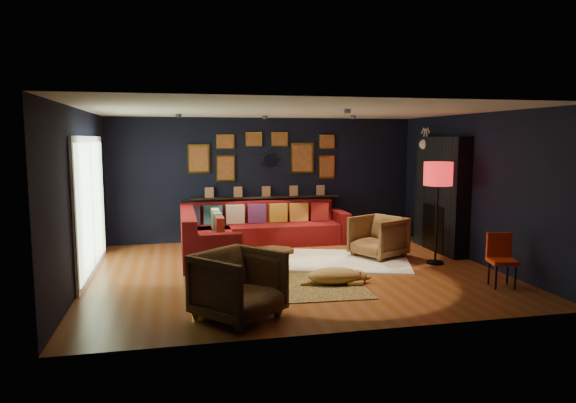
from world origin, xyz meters
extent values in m
plane|color=brown|center=(0.00, 0.00, 0.00)|extent=(6.50, 6.50, 0.00)
plane|color=black|center=(0.00, 2.75, 1.30)|extent=(6.50, 0.00, 6.50)
plane|color=black|center=(0.00, -2.75, 1.30)|extent=(6.50, 0.00, 6.50)
plane|color=black|center=(-3.25, 0.00, 1.30)|extent=(0.00, 5.50, 5.50)
plane|color=black|center=(3.25, 0.00, 1.30)|extent=(0.00, 5.50, 5.50)
plane|color=beige|center=(0.00, 0.00, 2.60)|extent=(6.50, 6.50, 0.00)
cube|color=maroon|center=(-0.20, 2.25, 0.21)|extent=(3.20, 0.95, 0.42)
cube|color=maroon|center=(-0.20, 2.60, 0.63)|extent=(3.20, 0.24, 0.46)
cube|color=maroon|center=(1.50, 2.25, 0.32)|extent=(0.22, 0.95, 0.64)
cube|color=maroon|center=(-1.32, 1.15, 0.21)|extent=(0.95, 2.20, 0.42)
cube|color=maroon|center=(-1.68, 1.15, 0.63)|extent=(0.24, 2.20, 0.46)
cube|color=maroon|center=(-1.32, 0.15, 0.32)|extent=(0.95, 0.22, 0.64)
cube|color=#302945|center=(-1.60, 2.40, 0.62)|extent=(0.38, 0.14, 0.38)
cube|color=#29545F|center=(-1.15, 2.40, 0.62)|extent=(0.38, 0.14, 0.38)
cube|color=#BDA790|center=(-0.70, 2.40, 0.62)|extent=(0.38, 0.14, 0.38)
cube|color=#532557|center=(-0.25, 2.40, 0.62)|extent=(0.38, 0.14, 0.38)
cube|color=#AC7B25|center=(0.20, 2.40, 0.62)|extent=(0.38, 0.14, 0.38)
cube|color=#BA7D2E|center=(0.65, 2.40, 0.62)|extent=(0.38, 0.14, 0.38)
cube|color=maroon|center=(1.10, 2.40, 0.62)|extent=(0.38, 0.14, 0.38)
cube|color=tan|center=(-1.15, 1.85, 0.62)|extent=(0.14, 0.38, 0.38)
cube|color=#1A6967|center=(-1.15, 1.35, 0.62)|extent=(0.14, 0.38, 0.38)
cube|color=maroon|center=(-1.15, 0.85, 0.62)|extent=(0.14, 0.38, 0.38)
cube|color=black|center=(0.00, 2.68, 0.92)|extent=(3.20, 0.12, 0.04)
cube|color=gold|center=(-1.40, 2.72, 1.75)|extent=(0.45, 0.03, 0.60)
cube|color=#B3602B|center=(-1.40, 2.70, 1.75)|extent=(0.38, 0.01, 0.51)
cube|color=gold|center=(-0.85, 2.72, 1.55)|extent=(0.40, 0.03, 0.55)
cube|color=#B3602B|center=(-0.85, 2.70, 1.55)|extent=(0.34, 0.01, 0.47)
cube|color=gold|center=(-0.85, 2.72, 2.10)|extent=(0.38, 0.03, 0.30)
cube|color=#B3602B|center=(-0.85, 2.70, 2.10)|extent=(0.32, 0.01, 0.25)
cube|color=gold|center=(0.80, 2.72, 1.75)|extent=(0.50, 0.03, 0.65)
cube|color=#B3602B|center=(0.80, 2.70, 1.75)|extent=(0.42, 0.01, 0.55)
cube|color=gold|center=(1.35, 2.72, 1.55)|extent=(0.35, 0.03, 0.50)
cube|color=#B3602B|center=(1.35, 2.70, 1.55)|extent=(0.30, 0.01, 0.42)
cube|color=gold|center=(1.35, 2.72, 2.10)|extent=(0.35, 0.03, 0.30)
cube|color=#B3602B|center=(1.35, 2.70, 2.10)|extent=(0.30, 0.01, 0.25)
cube|color=gold|center=(-0.25, 2.72, 2.15)|extent=(0.35, 0.03, 0.30)
cube|color=#B3602B|center=(-0.25, 2.70, 2.15)|extent=(0.30, 0.01, 0.25)
cube|color=gold|center=(0.30, 2.72, 2.15)|extent=(0.35, 0.03, 0.30)
cube|color=#B3602B|center=(0.30, 2.70, 2.15)|extent=(0.30, 0.01, 0.25)
cylinder|color=silver|center=(0.10, 2.72, 1.70)|extent=(0.28, 0.03, 0.28)
cone|color=gold|center=(0.32, 2.72, 1.70)|extent=(0.03, 0.16, 0.03)
cone|color=gold|center=(0.30, 2.72, 1.78)|extent=(0.04, 0.16, 0.04)
cone|color=gold|center=(0.26, 2.72, 1.86)|extent=(0.04, 0.16, 0.04)
cone|color=gold|center=(0.18, 2.72, 1.90)|extent=(0.04, 0.16, 0.04)
cone|color=gold|center=(0.10, 2.72, 1.92)|extent=(0.03, 0.16, 0.03)
cone|color=gold|center=(0.02, 2.72, 1.90)|extent=(0.04, 0.16, 0.04)
cone|color=gold|center=(-0.06, 2.72, 1.86)|extent=(0.04, 0.16, 0.04)
cone|color=gold|center=(-0.10, 2.72, 1.78)|extent=(0.04, 0.16, 0.04)
cone|color=gold|center=(-0.12, 2.72, 1.70)|extent=(0.03, 0.16, 0.03)
cone|color=gold|center=(-0.10, 2.72, 1.62)|extent=(0.04, 0.16, 0.04)
cone|color=gold|center=(-0.06, 2.72, 1.54)|extent=(0.04, 0.16, 0.04)
cone|color=gold|center=(0.02, 2.72, 1.50)|extent=(0.04, 0.16, 0.04)
cone|color=gold|center=(0.10, 2.72, 1.48)|extent=(0.03, 0.16, 0.03)
cone|color=gold|center=(0.18, 2.72, 1.50)|extent=(0.04, 0.16, 0.04)
cone|color=gold|center=(0.26, 2.72, 1.54)|extent=(0.04, 0.16, 0.04)
cone|color=gold|center=(0.30, 2.72, 1.62)|extent=(0.04, 0.16, 0.04)
cube|color=black|center=(3.10, 0.90, 1.10)|extent=(0.30, 1.60, 2.20)
cube|color=black|center=(3.04, 0.90, 0.45)|extent=(0.20, 0.80, 0.90)
cone|color=white|center=(3.19, 1.40, 2.05)|extent=(0.35, 0.28, 0.28)
sphere|color=white|center=(2.97, 1.40, 2.05)|extent=(0.20, 0.20, 0.20)
cylinder|color=white|center=(2.99, 1.34, 2.22)|extent=(0.02, 0.10, 0.28)
cylinder|color=white|center=(2.99, 1.46, 2.22)|extent=(0.02, 0.10, 0.28)
cube|color=white|center=(-3.22, 0.60, 1.10)|extent=(0.04, 2.80, 2.20)
cube|color=#BBDFAB|center=(-3.20, 0.60, 1.10)|extent=(0.01, 2.60, 2.00)
cube|color=white|center=(-3.19, 0.60, 1.10)|extent=(0.02, 0.06, 2.00)
cylinder|color=black|center=(-1.80, 1.20, 2.56)|extent=(0.10, 0.10, 0.06)
cylinder|color=black|center=(-0.20, 1.60, 2.56)|extent=(0.10, 0.10, 0.06)
cylinder|color=black|center=(1.40, 1.20, 2.56)|extent=(0.10, 0.10, 0.06)
cylinder|color=black|center=(0.60, -0.80, 2.56)|extent=(0.10, 0.10, 0.06)
cube|color=white|center=(0.98, 0.45, 0.02)|extent=(2.71, 2.32, 0.03)
cube|color=tan|center=(-0.46, -0.76, 0.01)|extent=(2.63, 1.94, 0.01)
cylinder|color=brown|center=(-0.50, -0.13, 0.17)|extent=(0.09, 0.09, 0.29)
cylinder|color=brown|center=(-0.24, -0.13, 0.17)|extent=(0.09, 0.09, 0.29)
cylinder|color=brown|center=(-0.37, 0.18, 0.17)|extent=(0.09, 0.09, 0.29)
cylinder|color=maroon|center=(-1.30, 1.50, 0.20)|extent=(0.53, 0.53, 0.35)
imported|color=#B07540|center=(-1.17, -2.05, 0.45)|extent=(1.20, 1.20, 0.91)
imported|color=#B07540|center=(1.70, 0.60, 0.42)|extent=(1.05, 1.07, 0.84)
cylinder|color=gold|center=(-1.54, -1.91, 0.23)|extent=(0.37, 0.37, 0.46)
cylinder|color=black|center=(2.59, -1.66, 0.19)|extent=(0.03, 0.03, 0.38)
cylinder|color=black|center=(2.85, -1.72, 0.19)|extent=(0.03, 0.03, 0.38)
cylinder|color=black|center=(2.65, -1.39, 0.19)|extent=(0.03, 0.03, 0.38)
cylinder|color=black|center=(2.91, -1.45, 0.19)|extent=(0.03, 0.03, 0.38)
cube|color=#EF3A15|center=(2.75, -1.55, 0.38)|extent=(0.44, 0.44, 0.06)
cube|color=#EF3A15|center=(2.78, -1.41, 0.60)|extent=(0.37, 0.13, 0.37)
cylinder|color=black|center=(2.50, -0.05, 0.02)|extent=(0.30, 0.30, 0.04)
cylinder|color=black|center=(2.50, -0.05, 0.75)|extent=(0.04, 0.04, 1.43)
cylinder|color=red|center=(2.50, -0.05, 1.57)|extent=(0.49, 0.49, 0.40)
camera|label=1|loc=(-1.88, -8.02, 2.15)|focal=32.00mm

